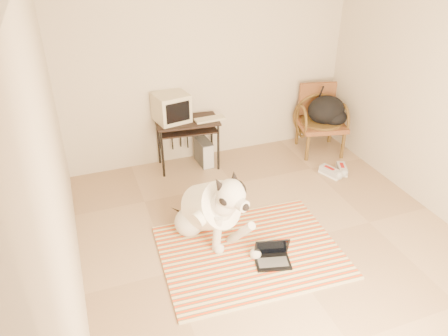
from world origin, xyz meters
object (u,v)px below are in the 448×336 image
dog (211,209)px  crt_monitor (171,107)px  laptop (272,256)px  backpack (328,111)px  pc_tower (204,152)px  rattan_chair (320,119)px  computer_desk (188,128)px

dog → crt_monitor: (0.03, 1.67, 0.50)m
laptop → backpack: backpack is taller
dog → backpack: size_ratio=2.14×
backpack → pc_tower: bearing=172.2°
pc_tower → backpack: size_ratio=0.71×
backpack → laptop: bearing=-132.6°
pc_tower → rattan_chair: rattan_chair is taller
dog → computer_desk: dog is taller
computer_desk → rattan_chair: size_ratio=0.91×
pc_tower → rattan_chair: bearing=-5.6°
backpack → crt_monitor: bearing=171.8°
dog → laptop: 0.80m
crt_monitor → pc_tower: (0.41, -0.07, -0.70)m
computer_desk → backpack: backpack is taller
laptop → backpack: (1.79, 1.95, 0.55)m
pc_tower → backpack: (1.80, -0.25, 0.45)m
rattan_chair → backpack: bearing=-50.9°
rattan_chair → pc_tower: bearing=174.4°
computer_desk → pc_tower: size_ratio=2.22×
dog → crt_monitor: 1.75m
crt_monitor → pc_tower: crt_monitor is taller
backpack → dog: bearing=-148.8°
computer_desk → pc_tower: (0.22, 0.01, -0.42)m
computer_desk → backpack: size_ratio=1.59×
computer_desk → backpack: 2.04m
computer_desk → pc_tower: computer_desk is taller
laptop → pc_tower: (-0.01, 2.20, 0.10)m
dog → laptop: dog is taller
laptop → pc_tower: bearing=90.2°
laptop → computer_desk: computer_desk is taller
pc_tower → rattan_chair: (1.74, -0.17, 0.31)m
pc_tower → backpack: 1.87m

